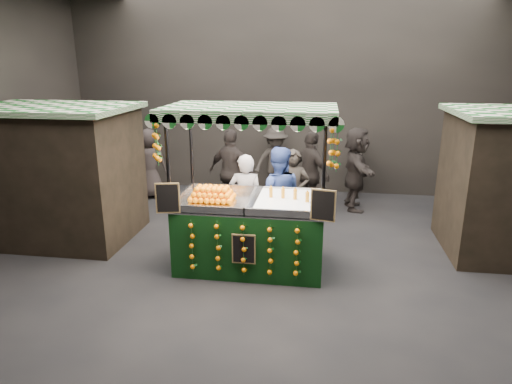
# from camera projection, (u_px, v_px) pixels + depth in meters

# --- Properties ---
(ground) EXTENTS (12.00, 12.00, 0.00)m
(ground) POSITION_uv_depth(u_px,v_px,m) (276.00, 273.00, 7.57)
(ground) COLOR black
(ground) RESTS_ON ground
(market_hall) EXTENTS (12.10, 10.10, 5.05)m
(market_hall) POSITION_uv_depth(u_px,v_px,m) (279.00, 63.00, 6.61)
(market_hall) COLOR black
(market_hall) RESTS_ON ground
(neighbour_stall_left) EXTENTS (3.00, 2.20, 2.60)m
(neighbour_stall_left) POSITION_uv_depth(u_px,v_px,m) (57.00, 173.00, 8.78)
(neighbour_stall_left) COLOR black
(neighbour_stall_left) RESTS_ON ground
(juice_stall) EXTENTS (2.81, 1.65, 2.73)m
(juice_stall) POSITION_uv_depth(u_px,v_px,m) (251.00, 220.00, 7.57)
(juice_stall) COLOR black
(juice_stall) RESTS_ON ground
(vendor_grey) EXTENTS (0.66, 0.45, 1.78)m
(vendor_grey) POSITION_uv_depth(u_px,v_px,m) (246.00, 201.00, 8.43)
(vendor_grey) COLOR gray
(vendor_grey) RESTS_ON ground
(vendor_blue) EXTENTS (0.97, 0.78, 1.90)m
(vendor_blue) POSITION_uv_depth(u_px,v_px,m) (278.00, 197.00, 8.47)
(vendor_blue) COLOR navy
(vendor_blue) RESTS_ON ground
(shopper_0) EXTENTS (0.64, 0.43, 1.74)m
(shopper_0) POSITION_uv_depth(u_px,v_px,m) (293.00, 193.00, 9.01)
(shopper_0) COLOR #282420
(shopper_0) RESTS_ON ground
(shopper_1) EXTENTS (0.94, 0.74, 1.93)m
(shopper_1) POSITION_uv_depth(u_px,v_px,m) (460.00, 177.00, 9.82)
(shopper_1) COLOR #2E2925
(shopper_1) RESTS_ON ground
(shopper_2) EXTENTS (1.23, 0.80, 1.94)m
(shopper_2) POSITION_uv_depth(u_px,v_px,m) (232.00, 172.00, 10.21)
(shopper_2) COLOR #2C2624
(shopper_2) RESTS_ON ground
(shopper_3) EXTENTS (1.33, 1.13, 1.79)m
(shopper_3) POSITION_uv_depth(u_px,v_px,m) (275.00, 162.00, 11.54)
(shopper_3) COLOR #292521
(shopper_3) RESTS_ON ground
(shopper_4) EXTENTS (0.97, 0.73, 1.77)m
(shopper_4) POSITION_uv_depth(u_px,v_px,m) (149.00, 163.00, 11.46)
(shopper_4) COLOR #2C2524
(shopper_4) RESTS_ON ground
(shopper_5) EXTENTS (0.74, 1.85, 1.94)m
(shopper_5) POSITION_uv_depth(u_px,v_px,m) (356.00, 169.00, 10.52)
(shopper_5) COLOR #2C2624
(shopper_5) RESTS_ON ground
(shopper_6) EXTENTS (0.60, 0.70, 1.63)m
(shopper_6) POSITION_uv_depth(u_px,v_px,m) (356.00, 166.00, 11.48)
(shopper_6) COLOR black
(shopper_6) RESTS_ON ground
(shopper_7) EXTENTS (1.12, 1.13, 1.92)m
(shopper_7) POSITION_uv_depth(u_px,v_px,m) (311.00, 174.00, 10.09)
(shopper_7) COLOR black
(shopper_7) RESTS_ON ground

